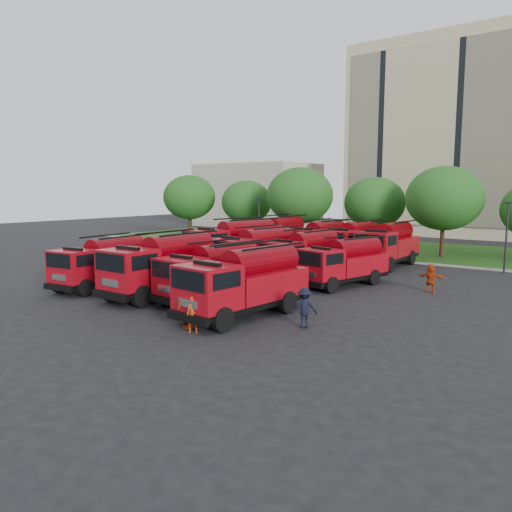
{
  "coord_description": "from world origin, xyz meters",
  "views": [
    {
      "loc": [
        18.8,
        -22.04,
        6.02
      ],
      "look_at": [
        0.1,
        3.14,
        1.8
      ],
      "focal_mm": 35.0,
      "sensor_mm": 36.0,
      "label": 1
    }
  ],
  "objects": [
    {
      "name": "fire_truck_2",
      "position": [
        1.08,
        -2.09,
        1.54
      ],
      "size": [
        2.83,
        6.86,
        3.06
      ],
      "rotation": [
        0.0,
        0.0,
        -0.07
      ],
      "color": "black",
      "rests_on": "ground"
    },
    {
      "name": "tree_3",
      "position": [
        -1.0,
        24.0,
        4.68
      ],
      "size": [
        5.88,
        5.88,
        7.19
      ],
      "color": "#382314",
      "rests_on": "ground"
    },
    {
      "name": "side_building",
      "position": [
        -30.0,
        44.0,
        5.0
      ],
      "size": [
        18.0,
        12.0,
        10.0
      ],
      "primitive_type": "cube",
      "color": "#A29D90",
      "rests_on": "ground"
    },
    {
      "name": "tree_4",
      "position": [
        6.0,
        22.5,
        5.22
      ],
      "size": [
        6.55,
        6.55,
        8.01
      ],
      "color": "#382314",
      "rests_on": "ground"
    },
    {
      "name": "fire_truck_10",
      "position": [
        1.01,
        15.11,
        1.7
      ],
      "size": [
        2.85,
        7.48,
        3.38
      ],
      "rotation": [
        0.0,
        0.0,
        -0.02
      ],
      "color": "black",
      "rests_on": "ground"
    },
    {
      "name": "firefighter_3",
      "position": [
        7.85,
        -3.76,
        0.0
      ],
      "size": [
        1.28,
        1.12,
        1.77
      ],
      "primitive_type": "imported",
      "rotation": [
        0.0,
        0.0,
        3.72
      ],
      "color": "black",
      "rests_on": "ground"
    },
    {
      "name": "lamp_post_0",
      "position": [
        -10.0,
        17.2,
        2.9
      ],
      "size": [
        0.6,
        0.25,
        5.11
      ],
      "color": "black",
      "rests_on": "ground"
    },
    {
      "name": "firefighter_0",
      "position": [
        4.48,
        -7.21,
        0.0
      ],
      "size": [
        0.71,
        0.67,
        1.56
      ],
      "primitive_type": "imported",
      "rotation": [
        0.0,
        0.0,
        0.64
      ],
      "color": "#B2340D",
      "rests_on": "ground"
    },
    {
      "name": "lawn",
      "position": [
        0.0,
        26.0,
        0.06
      ],
      "size": [
        70.0,
        16.0,
        0.12
      ],
      "primitive_type": "cube",
      "color": "#224412",
      "rests_on": "ground"
    },
    {
      "name": "fire_truck_9",
      "position": [
        -1.85,
        14.66,
        1.67
      ],
      "size": [
        2.91,
        7.38,
        3.31
      ],
      "rotation": [
        0.0,
        0.0,
        -0.04
      ],
      "color": "black",
      "rests_on": "ground"
    },
    {
      "name": "fire_truck_7",
      "position": [
        4.9,
        5.9,
        1.48
      ],
      "size": [
        3.68,
        6.82,
        2.95
      ],
      "rotation": [
        0.0,
        0.0,
        -0.24
      ],
      "color": "black",
      "rests_on": "ground"
    },
    {
      "name": "fire_truck_8",
      "position": [
        -6.44,
        15.24,
        1.77
      ],
      "size": [
        3.08,
        7.83,
        3.52
      ],
      "rotation": [
        0.0,
        0.0,
        0.04
      ],
      "color": "black",
      "rests_on": "ground"
    },
    {
      "name": "tree_1",
      "position": [
        -16.0,
        23.0,
        4.55
      ],
      "size": [
        5.71,
        5.71,
        6.98
      ],
      "color": "#382314",
      "rests_on": "ground"
    },
    {
      "name": "firefighter_2",
      "position": [
        3.73,
        -6.82,
        0.0
      ],
      "size": [
        0.75,
        1.19,
        1.93
      ],
      "primitive_type": "imported",
      "rotation": [
        0.0,
        0.0,
        1.67
      ],
      "color": "#B2340D",
      "rests_on": "ground"
    },
    {
      "name": "firefighter_1",
      "position": [
        2.49,
        -5.74,
        0.0
      ],
      "size": [
        1.01,
        0.72,
        1.88
      ],
      "primitive_type": "imported",
      "rotation": [
        0.0,
        0.0,
        -0.27
      ],
      "color": "#B2340D",
      "rests_on": "ground"
    },
    {
      "name": "fire_truck_3",
      "position": [
        4.56,
        -3.75,
        1.64
      ],
      "size": [
        3.17,
        7.36,
        3.25
      ],
      "rotation": [
        0.0,
        0.0,
        -0.1
      ],
      "color": "black",
      "rests_on": "ground"
    },
    {
      "name": "fire_truck_5",
      "position": [
        -1.76,
        5.61,
        1.65
      ],
      "size": [
        3.45,
        7.49,
        3.28
      ],
      "rotation": [
        0.0,
        0.0,
        -0.14
      ],
      "color": "black",
      "rests_on": "ground"
    },
    {
      "name": "fire_truck_11",
      "position": [
        3.99,
        15.25,
        1.72
      ],
      "size": [
        2.79,
        7.51,
        3.41
      ],
      "rotation": [
        0.0,
        0.0,
        0.0
      ],
      "color": "black",
      "rests_on": "ground"
    },
    {
      "name": "tree_0",
      "position": [
        -24.0,
        22.0,
        5.02
      ],
      "size": [
        6.3,
        6.3,
        7.7
      ],
      "color": "#382314",
      "rests_on": "ground"
    },
    {
      "name": "firefighter_4",
      "position": [
        -7.0,
        3.25,
        0.0
      ],
      "size": [
        0.95,
        0.96,
        1.67
      ],
      "primitive_type": "imported",
      "rotation": [
        0.0,
        0.0,
        2.33
      ],
      "color": "black",
      "rests_on": "ground"
    },
    {
      "name": "tree_2",
      "position": [
        -8.0,
        21.5,
        5.35
      ],
      "size": [
        6.72,
        6.72,
        8.22
      ],
      "color": "#382314",
      "rests_on": "ground"
    },
    {
      "name": "curb",
      "position": [
        0.0,
        17.9,
        0.07
      ],
      "size": [
        70.0,
        0.3,
        0.14
      ],
      "primitive_type": "cube",
      "color": "gray",
      "rests_on": "ground"
    },
    {
      "name": "fire_truck_0",
      "position": [
        -6.68,
        -3.4,
        1.53
      ],
      "size": [
        3.02,
        6.89,
        3.04
      ],
      "rotation": [
        0.0,
        0.0,
        0.11
      ],
      "color": "black",
      "rests_on": "ground"
    },
    {
      "name": "ground",
      "position": [
        0.0,
        0.0,
        0.0
      ],
      "size": [
        140.0,
        140.0,
        0.0
      ],
      "primitive_type": "plane",
      "color": "black",
      "rests_on": "ground"
    },
    {
      "name": "apartment_building",
      "position": [
        2.0,
        47.94,
        12.5
      ],
      "size": [
        30.0,
        14.18,
        25.0
      ],
      "color": "tan",
      "rests_on": "ground"
    },
    {
      "name": "fire_truck_4",
      "position": [
        -5.24,
        7.53,
        1.83
      ],
      "size": [
        4.34,
        8.37,
        3.63
      ],
      "rotation": [
        0.0,
        0.0,
        -0.21
      ],
      "color": "black",
      "rests_on": "ground"
    },
    {
      "name": "fire_truck_6",
      "position": [
        1.39,
        6.84,
        1.59
      ],
      "size": [
        3.07,
        7.15,
        3.16
      ],
      "rotation": [
        0.0,
        0.0,
        -0.1
      ],
      "color": "black",
      "rests_on": "ground"
    },
    {
      "name": "fire_truck_1",
      "position": [
        -1.99,
        -2.8,
        1.73
      ],
      "size": [
        2.84,
        7.58,
        3.44
      ],
      "rotation": [
        0.0,
        0.0,
        0.01
      ],
      "color": "black",
      "rests_on": "ground"
    },
    {
      "name": "lamp_post_1",
      "position": [
        12.0,
        17.2,
        2.9
      ],
      "size": [
        0.6,
        0.25,
        5.11
      ],
      "color": "black",
      "rests_on": "ground"
    },
    {
      "name": "firefighter_5",
      "position": [
        9.87,
        7.19,
        0.0
      ],
      "size": [
        1.56,
        0.69,
        1.68
      ],
      "primitive_type": "imported",
      "rotation": [
        0.0,
        0.0,
        3.13
      ],
      "color": "#B2340D",
      "rests_on": "ground"
    }
  ]
}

